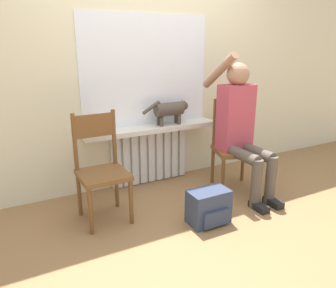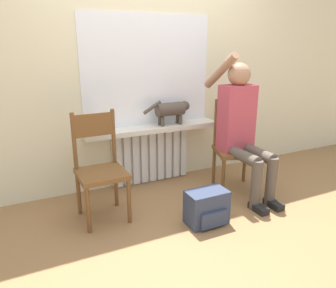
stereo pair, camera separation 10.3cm
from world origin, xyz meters
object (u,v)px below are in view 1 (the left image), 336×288
at_px(chair_left, 101,168).
at_px(chair_right, 233,145).
at_px(cat, 170,109).
at_px(person, 241,124).
at_px(backpack, 209,207).

xyz_separation_m(chair_left, chair_right, (1.41, -0.00, 0.00)).
xyz_separation_m(chair_left, cat, (0.90, 0.45, 0.34)).
bearing_deg(chair_left, cat, 25.24).
bearing_deg(person, chair_left, 175.29).
distance_m(chair_left, chair_right, 1.41).
height_order(chair_right, cat, chair_right).
relative_size(chair_left, cat, 1.74).
distance_m(chair_right, backpack, 0.88).
relative_size(chair_left, backpack, 2.68).
bearing_deg(chair_left, backpack, -34.76).
xyz_separation_m(person, cat, (-0.49, 0.56, 0.09)).
bearing_deg(backpack, cat, 81.69).
distance_m(chair_right, person, 0.28).
bearing_deg(backpack, chair_left, 146.29).
distance_m(person, backpack, 0.94).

